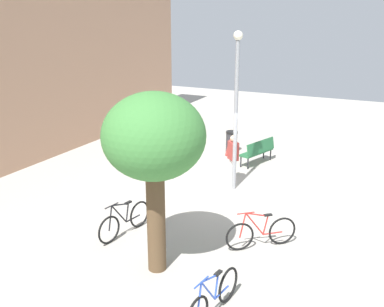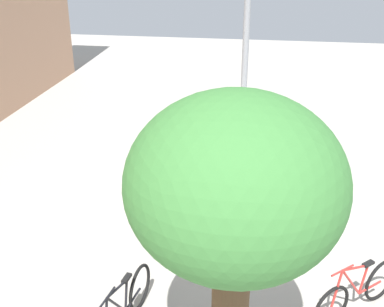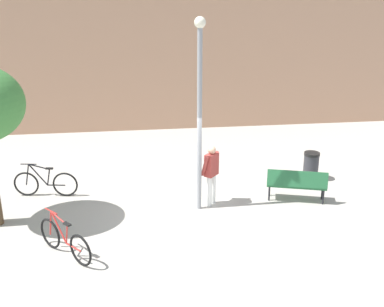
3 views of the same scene
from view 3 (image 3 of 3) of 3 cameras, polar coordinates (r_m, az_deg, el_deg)
name	(u,v)px [view 3 (image 3 of 3)]	position (r m, az deg, el deg)	size (l,w,h in m)	color
ground_plane	(192,215)	(12.19, -0.06, -7.49)	(36.00, 36.00, 0.00)	#A8A399
building_facade	(163,28)	(19.79, -3.59, 14.99)	(19.73, 2.00, 8.00)	tan
lamppost	(200,101)	(11.57, 0.93, 6.38)	(0.28, 0.28, 4.92)	gray
person_by_lamppost	(211,171)	(12.38, 2.36, -2.16)	(0.56, 0.59, 1.67)	white
park_bench	(297,183)	(13.04, 12.63, -3.49)	(1.67, 0.93, 0.92)	#236038
bicycle_red	(65,240)	(10.65, -15.25, -10.15)	(1.25, 1.38, 0.97)	black
bicycle_black	(45,183)	(13.73, -17.42, -3.47)	(1.79, 0.34, 0.97)	black
trash_bin	(311,166)	(14.66, 14.27, -1.48)	(0.47, 0.47, 0.87)	#2D2D33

